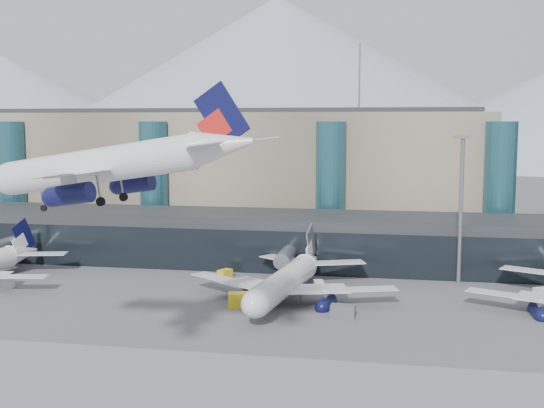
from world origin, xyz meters
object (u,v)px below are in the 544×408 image
at_px(lightmast_mid, 461,201).
at_px(veh_g, 319,285).
at_px(veh_a, 4,283).
at_px(jet_parked_mid, 290,271).
at_px(veh_c, 343,311).
at_px(veh_h, 241,300).
at_px(veh_d, 543,293).
at_px(hero_jet, 125,154).
at_px(veh_b, 225,274).

relative_size(lightmast_mid, veh_g, 10.01).
bearing_deg(veh_a, jet_parked_mid, -14.82).
bearing_deg(veh_c, veh_g, 110.76).
xyz_separation_m(lightmast_mid, veh_a, (-75.88, -17.64, -13.52)).
height_order(veh_a, veh_h, veh_h).
bearing_deg(jet_parked_mid, veh_d, -71.42).
xyz_separation_m(lightmast_mid, veh_c, (-18.13, -25.19, -13.46)).
relative_size(veh_d, veh_h, 0.72).
distance_m(veh_d, veh_h, 48.15).
distance_m(veh_a, veh_g, 53.15).
bearing_deg(lightmast_mid, hero_jet, -124.26).
distance_m(veh_d, veh_g, 35.79).
relative_size(veh_b, veh_d, 0.91).
bearing_deg(veh_a, veh_d, -11.15).
height_order(lightmast_mid, veh_d, lightmast_mid).
bearing_deg(veh_h, lightmast_mid, 19.13).
bearing_deg(veh_c, veh_d, 31.70).
bearing_deg(veh_c, veh_h, 171.16).
relative_size(lightmast_mid, veh_b, 9.85).
xyz_separation_m(hero_jet, veh_h, (4.11, 33.53, -23.54)).
bearing_deg(veh_b, jet_parked_mid, -104.08).
height_order(hero_jet, veh_b, hero_jet).
distance_m(hero_jet, jet_parked_mid, 46.10).
bearing_deg(lightmast_mid, veh_h, -146.83).
distance_m(hero_jet, veh_d, 73.06).
bearing_deg(veh_b, hero_jet, -149.64).
height_order(veh_c, veh_g, veh_c).
xyz_separation_m(hero_jet, veh_g, (14.44, 46.43, -23.90)).
bearing_deg(veh_g, veh_d, 77.28).
xyz_separation_m(veh_b, veh_h, (7.25, -18.44, 0.35)).
bearing_deg(veh_a, veh_h, -23.26).
bearing_deg(veh_d, veh_b, 147.10).
bearing_deg(veh_b, veh_a, 138.81).
xyz_separation_m(lightmast_mid, veh_h, (-33.74, -22.05, -13.32)).
distance_m(veh_a, veh_d, 88.75).
relative_size(veh_c, veh_d, 1.21).
height_order(veh_c, veh_d, veh_c).
bearing_deg(veh_g, hero_jet, -31.57).
xyz_separation_m(jet_parked_mid, veh_a, (-48.64, -2.08, -3.49)).
bearing_deg(veh_c, jet_parked_mid, 135.92).
relative_size(jet_parked_mid, veh_g, 13.97).
height_order(jet_parked_mid, veh_h, jet_parked_mid).
relative_size(veh_a, veh_b, 1.22).
relative_size(lightmast_mid, veh_a, 8.05).
bearing_deg(veh_h, veh_c, -25.40).
relative_size(hero_jet, veh_b, 12.09).
bearing_deg(veh_a, veh_g, -8.09).
xyz_separation_m(veh_d, veh_g, (-35.78, -0.98, -0.07)).
bearing_deg(jet_parked_mid, veh_a, 100.47).
relative_size(veh_b, veh_h, 0.65).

